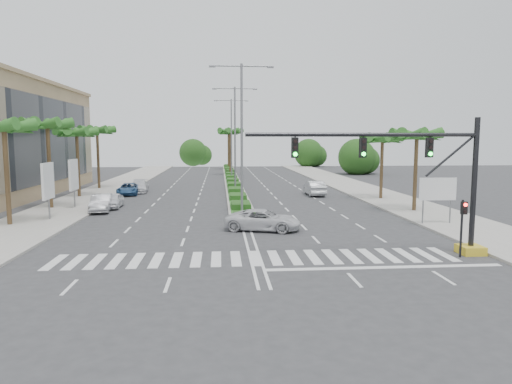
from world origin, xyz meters
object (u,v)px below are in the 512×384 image
Objects in this scene: car_right at (314,188)px; car_parked_a at (113,201)px; car_parked_b at (101,203)px; car_parked_c at (129,189)px; car_parked_d at (139,186)px; car_crossing at (263,220)px.

car_parked_a is at bearing 20.98° from car_right.
car_parked_b is 0.96× the size of car_parked_c.
car_parked_d is at bearing 87.36° from car_parked_a.
car_right reaches higher than car_parked_b.
car_parked_d is at bearing 70.39° from car_parked_c.
car_crossing reaches higher than car_parked_c.
car_parked_d is 0.95× the size of car_crossing.
car_parked_b is 0.93× the size of car_parked_d.
car_parked_b is (-0.50, -1.96, 0.08)m from car_parked_a.
car_parked_b is at bearing -105.92° from car_parked_a.
car_right is (19.58, -4.39, 0.10)m from car_parked_d.
car_parked_a is 0.83× the size of car_parked_c.
car_parked_b reaches higher than car_crossing.
car_parked_c is 20.40m from car_right.
car_parked_d is (0.72, 2.39, 0.05)m from car_parked_c.
car_parked_b is 14.08m from car_parked_d.
car_parked_c is (0.00, 11.67, -0.09)m from car_parked_b.
car_right reaches higher than car_crossing.
car_parked_b is 0.88× the size of car_crossing.
car_parked_a is 16.60m from car_crossing.
car_parked_d is at bearing 80.12° from car_parked_b.
car_parked_b is at bearing 25.17° from car_right.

